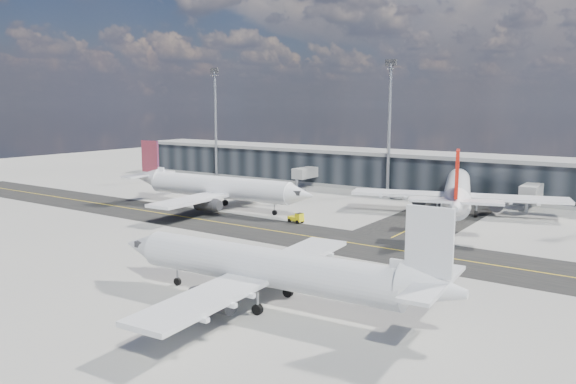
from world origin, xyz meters
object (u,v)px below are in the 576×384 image
at_px(airliner_near, 270,268).
at_px(baggage_tug, 297,218).
at_px(airliner_redtail, 457,192).
at_px(airliner_af, 216,187).
at_px(service_van, 400,194).

distance_m(airliner_near, baggage_tug, 38.73).
bearing_deg(airliner_redtail, airliner_af, -172.02).
bearing_deg(airliner_near, airliner_redtail, -4.94).
bearing_deg(airliner_near, baggage_tug, 25.51).
bearing_deg(airliner_near, service_van, 8.69).
bearing_deg(airliner_near, airliner_af, 43.08).
bearing_deg(baggage_tug, service_van, -176.30).
bearing_deg(airliner_redtail, baggage_tug, -150.53).
distance_m(airliner_af, airliner_near, 53.01).
distance_m(airliner_af, service_van, 38.83).
bearing_deg(airliner_af, baggage_tug, 79.82).
distance_m(airliner_af, airliner_redtail, 43.75).
relative_size(airliner_af, baggage_tug, 14.24).
distance_m(airliner_af, baggage_tug, 20.20).
bearing_deg(service_van, airliner_af, -132.40).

